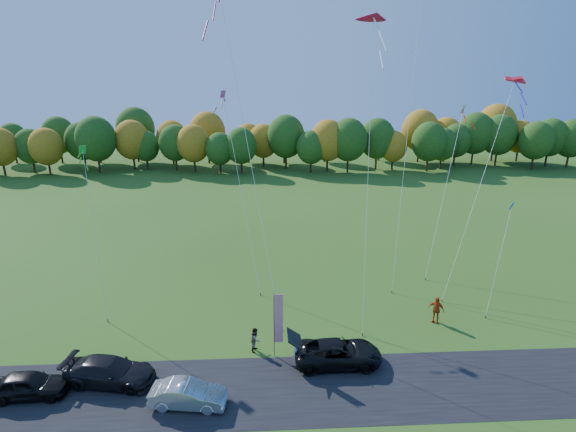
{
  "coord_description": "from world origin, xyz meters",
  "views": [
    {
      "loc": [
        -1.62,
        -24.93,
        17.03
      ],
      "look_at": [
        0.0,
        6.0,
        7.0
      ],
      "focal_mm": 28.0,
      "sensor_mm": 36.0,
      "label": 1
    }
  ],
  "objects_px": {
    "person_east": "(436,310)",
    "feather_flag": "(278,318)",
    "black_suv": "(338,353)",
    "silver_sedan": "(188,395)"
  },
  "relations": [
    {
      "from": "black_suv",
      "to": "person_east",
      "type": "height_order",
      "value": "person_east"
    },
    {
      "from": "silver_sedan",
      "to": "person_east",
      "type": "height_order",
      "value": "person_east"
    },
    {
      "from": "person_east",
      "to": "silver_sedan",
      "type": "bearing_deg",
      "value": -118.16
    },
    {
      "from": "person_east",
      "to": "feather_flag",
      "type": "xyz_separation_m",
      "value": [
        -11.3,
        -3.4,
        1.71
      ]
    },
    {
      "from": "person_east",
      "to": "feather_flag",
      "type": "distance_m",
      "value": 11.92
    },
    {
      "from": "silver_sedan",
      "to": "feather_flag",
      "type": "bearing_deg",
      "value": -42.7
    },
    {
      "from": "black_suv",
      "to": "feather_flag",
      "type": "distance_m",
      "value": 4.23
    },
    {
      "from": "feather_flag",
      "to": "person_east",
      "type": "bearing_deg",
      "value": 16.74
    },
    {
      "from": "feather_flag",
      "to": "black_suv",
      "type": "bearing_deg",
      "value": -14.92
    },
    {
      "from": "person_east",
      "to": "feather_flag",
      "type": "relative_size",
      "value": 0.45
    }
  ]
}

